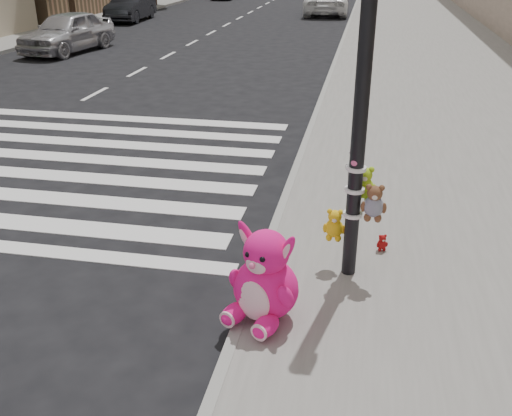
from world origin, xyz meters
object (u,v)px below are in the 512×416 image
(red_teddy, at_px, (382,243))
(car_white_near, at_px, (326,2))
(signal_pole, at_px, (360,141))
(car_silver_far, at_px, (67,32))
(pink_bunny, at_px, (264,282))
(car_dark_far, at_px, (131,7))

(red_teddy, bearing_deg, car_white_near, 75.72)
(red_teddy, xyz_separation_m, car_white_near, (-2.99, 28.09, 0.47))
(signal_pole, bearing_deg, car_silver_far, 127.70)
(signal_pole, bearing_deg, car_white_near, 95.22)
(signal_pole, distance_m, car_white_near, 28.80)
(pink_bunny, bearing_deg, red_teddy, 76.95)
(car_silver_far, bearing_deg, car_dark_far, 106.76)
(signal_pole, xyz_separation_m, red_teddy, (0.37, 0.58, -1.49))
(signal_pole, relative_size, red_teddy, 17.95)
(pink_bunny, bearing_deg, car_silver_far, 146.07)
(pink_bunny, distance_m, car_silver_far, 18.37)
(red_teddy, relative_size, car_dark_far, 0.05)
(pink_bunny, distance_m, red_teddy, 2.09)
(signal_pole, height_order, car_silver_far, signal_pole)
(car_silver_far, bearing_deg, car_white_near, 68.16)
(signal_pole, distance_m, car_silver_far, 17.99)
(car_dark_far, bearing_deg, pink_bunny, -68.16)
(signal_pole, height_order, red_teddy, signal_pole)
(car_white_near, bearing_deg, pink_bunny, 89.27)
(car_dark_far, height_order, car_white_near, car_white_near)
(car_dark_far, relative_size, car_white_near, 0.83)
(car_silver_far, height_order, car_white_near, car_silver_far)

